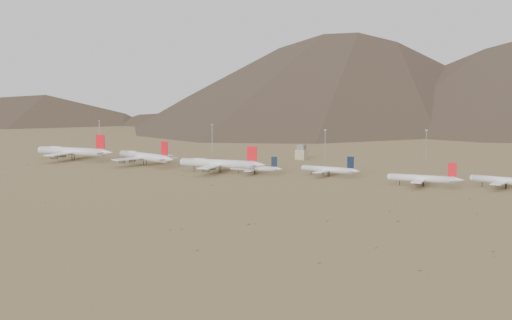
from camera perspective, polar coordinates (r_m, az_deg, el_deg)
The scene contains 15 objects.
ground at distance 482.34m, azimuth -5.37°, elevation -1.21°, with size 3000.00×3000.00×0.00m, color olive.
mountain_ridge at distance 1330.26m, azimuth 16.29°, elevation 9.97°, with size 4400.00×1000.00×300.00m.
widebody_west at distance 584.75m, azimuth -14.50°, elevation 0.69°, with size 70.92×54.80×21.08m.
widebody_centre at distance 539.49m, azimuth -8.93°, elevation 0.29°, with size 63.40×50.41×19.52m.
widebody_east at distance 491.61m, azimuth -2.98°, elevation -0.27°, with size 63.87×49.59×19.03m.
narrowbody_a at distance 483.90m, azimuth -0.07°, elevation -0.67°, with size 37.03×27.11×12.35m.
narrowbody_b at distance 475.74m, azimuth 5.88°, elevation -0.77°, with size 42.63×30.64×14.06m.
narrowbody_c at distance 440.24m, azimuth 13.28°, elevation -1.45°, with size 46.17×33.26×15.23m.
narrowbody_d at distance 444.93m, azimuth 19.43°, elevation -1.57°, with size 45.74×33.27×15.16m.
control_tower at distance 572.99m, azimuth 3.65°, elevation 0.57°, with size 8.00×8.00×12.00m.
mast_far_west at distance 682.72m, azimuth -12.42°, elevation 2.14°, with size 2.00×0.60×25.70m.
mast_west at distance 614.44m, azimuth -3.53°, elevation 1.81°, with size 2.00×0.60×25.70m.
mast_centre at distance 553.22m, azimuth 5.55°, elevation 1.27°, with size 2.00×0.60×25.70m.
mast_east at distance 562.49m, azimuth 13.46°, elevation 1.20°, with size 2.00×0.60×25.70m.
desert_scrub at distance 376.57m, azimuth -4.88°, elevation -3.34°, with size 424.27×182.21×0.95m.
Camera 1 is at (258.25, -402.18, 64.91)m, focal length 50.00 mm.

